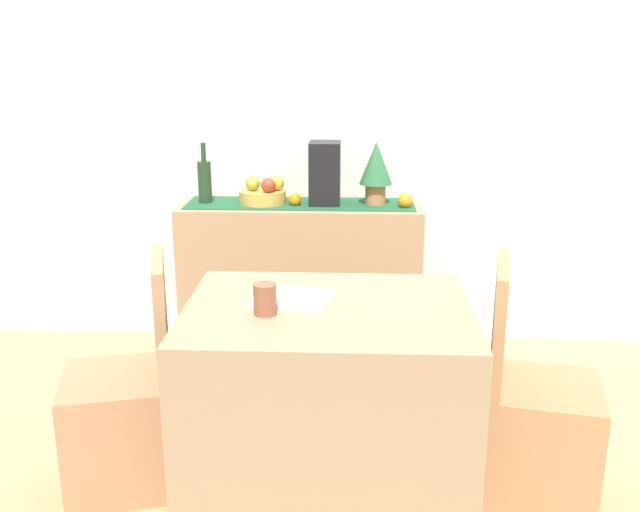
# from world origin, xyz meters

# --- Properties ---
(ground_plane) EXTENTS (6.40, 6.40, 0.02)m
(ground_plane) POSITION_xyz_m (0.00, 0.00, -0.01)
(ground_plane) COLOR tan
(ground_plane) RESTS_ON ground
(room_wall_rear) EXTENTS (6.40, 0.06, 2.70)m
(room_wall_rear) POSITION_xyz_m (0.00, 1.18, 1.35)
(room_wall_rear) COLOR silver
(room_wall_rear) RESTS_ON ground
(sideboard_console) EXTENTS (1.27, 0.42, 0.84)m
(sideboard_console) POSITION_xyz_m (-0.22, 0.92, 0.42)
(sideboard_console) COLOR tan
(sideboard_console) RESTS_ON ground
(table_runner) EXTENTS (1.19, 0.32, 0.01)m
(table_runner) POSITION_xyz_m (-0.22, 0.92, 0.84)
(table_runner) COLOR #1E5634
(table_runner) RESTS_ON sideboard_console
(fruit_bowl) EXTENTS (0.25, 0.25, 0.07)m
(fruit_bowl) POSITION_xyz_m (-0.42, 0.92, 0.88)
(fruit_bowl) COLOR gold
(fruit_bowl) RESTS_ON table_runner
(apple_right) EXTENTS (0.08, 0.08, 0.08)m
(apple_right) POSITION_xyz_m (-0.47, 0.91, 0.95)
(apple_right) COLOR #99A832
(apple_right) RESTS_ON fruit_bowl
(apple_upper) EXTENTS (0.08, 0.08, 0.08)m
(apple_upper) POSITION_xyz_m (-0.39, 0.87, 0.95)
(apple_upper) COLOR #A83A26
(apple_upper) RESTS_ON fruit_bowl
(apple_rear) EXTENTS (0.07, 0.07, 0.07)m
(apple_rear) POSITION_xyz_m (-0.35, 0.93, 0.95)
(apple_rear) COLOR gold
(apple_rear) RESTS_ON fruit_bowl
(wine_bottle) EXTENTS (0.07, 0.07, 0.32)m
(wine_bottle) POSITION_xyz_m (-0.73, 0.92, 0.96)
(wine_bottle) COLOR #233D24
(wine_bottle) RESTS_ON sideboard_console
(coffee_maker) EXTENTS (0.16, 0.18, 0.33)m
(coffee_maker) POSITION_xyz_m (-0.10, 0.92, 1.00)
(coffee_maker) COLOR black
(coffee_maker) RESTS_ON sideboard_console
(potted_plant) EXTENTS (0.17, 0.17, 0.33)m
(potted_plant) POSITION_xyz_m (0.17, 0.92, 1.03)
(potted_plant) COLOR #B37447
(potted_plant) RESTS_ON sideboard_console
(orange_loose_mid) EXTENTS (0.07, 0.07, 0.07)m
(orange_loose_mid) POSITION_xyz_m (-0.25, 0.88, 0.87)
(orange_loose_mid) COLOR orange
(orange_loose_mid) RESTS_ON sideboard_console
(orange_loose_end) EXTENTS (0.08, 0.08, 0.08)m
(orange_loose_end) POSITION_xyz_m (0.32, 0.85, 0.87)
(orange_loose_end) COLOR orange
(orange_loose_end) RESTS_ON sideboard_console
(dining_table) EXTENTS (1.03, 0.80, 0.74)m
(dining_table) POSITION_xyz_m (-0.03, -0.35, 0.37)
(dining_table) COLOR tan
(dining_table) RESTS_ON ground
(open_book) EXTENTS (0.32, 0.26, 0.02)m
(open_book) POSITION_xyz_m (-0.16, -0.29, 0.75)
(open_book) COLOR white
(open_book) RESTS_ON dining_table
(coffee_cup) EXTENTS (0.08, 0.08, 0.11)m
(coffee_cup) POSITION_xyz_m (-0.25, -0.43, 0.79)
(coffee_cup) COLOR brown
(coffee_cup) RESTS_ON dining_table
(chair_near_window) EXTENTS (0.49, 0.49, 0.90)m
(chair_near_window) POSITION_xyz_m (-0.81, -0.35, 0.27)
(chair_near_window) COLOR tan
(chair_near_window) RESTS_ON ground
(chair_by_corner) EXTENTS (0.47, 0.47, 0.90)m
(chair_by_corner) POSITION_xyz_m (0.74, -0.35, 0.27)
(chair_by_corner) COLOR tan
(chair_by_corner) RESTS_ON ground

